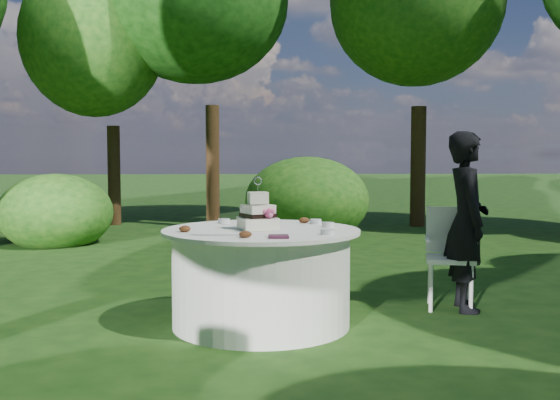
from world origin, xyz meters
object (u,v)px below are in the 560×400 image
object	(u,v)px
guest	(466,221)
chair	(450,249)
napkins	(279,237)
table	(261,277)
cake	(258,215)

from	to	relation	value
guest	chair	world-z (taller)	guest
napkins	table	distance (m)	0.68
cake	guest	bearing A→B (deg)	14.91
cake	chair	size ratio (longest dim) A/B	0.47
napkins	guest	distance (m)	1.95
cake	chair	xyz separation A→B (m)	(1.71, 0.60, -0.37)
table	chair	xyz separation A→B (m)	(1.69, 0.57, 0.13)
table	cake	xyz separation A→B (m)	(-0.02, -0.04, 0.50)
guest	chair	xyz separation A→B (m)	(-0.11, 0.12, -0.26)
chair	cake	bearing A→B (deg)	-160.64
table	cake	bearing A→B (deg)	-121.58
guest	chair	distance (m)	0.31
napkins	table	size ratio (longest dim) A/B	0.09
chair	table	bearing A→B (deg)	-161.49
table	cake	distance (m)	0.50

